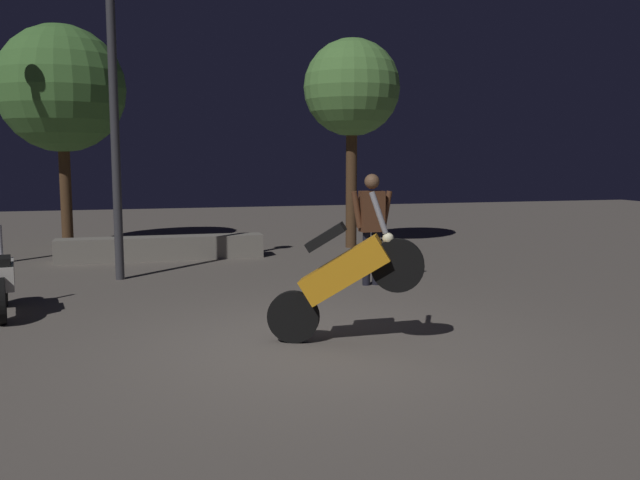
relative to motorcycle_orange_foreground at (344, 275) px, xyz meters
The scene contains 8 objects.
ground_plane 0.86m from the motorcycle_orange_foreground, behind, with size 40.00×40.00×0.00m, color #605951.
motorcycle_orange_foreground is the anchor object (origin of this frame).
motorcycle_white_parked_left 4.49m from the motorcycle_orange_foreground, 147.11° to the left, with size 0.44×1.66×1.11m.
person_rider_beside 3.43m from the motorcycle_orange_foreground, 65.85° to the left, with size 0.67×0.24×1.72m.
streetlamp_near 5.73m from the motorcycle_orange_foreground, 117.27° to the left, with size 0.36×0.36×4.93m.
tree_left_bg 9.92m from the motorcycle_orange_foreground, 111.91° to the left, with size 2.68×2.68×4.75m.
tree_center_bg 8.24m from the motorcycle_orange_foreground, 71.81° to the left, with size 2.07×2.07×4.49m.
planter_wall_low 6.86m from the motorcycle_orange_foreground, 104.02° to the left, with size 3.91×0.50×0.45m.
Camera 1 is at (-1.66, -6.71, 1.99)m, focal length 38.19 mm.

